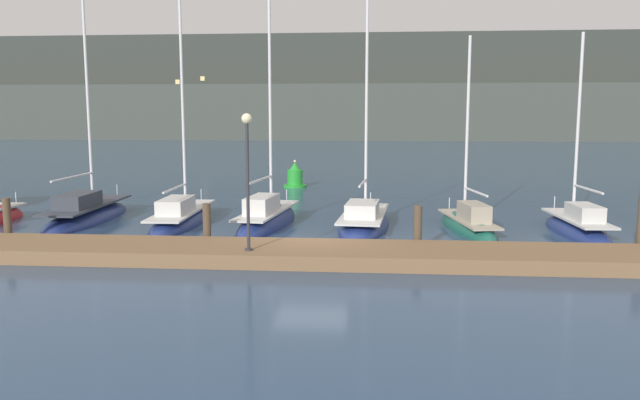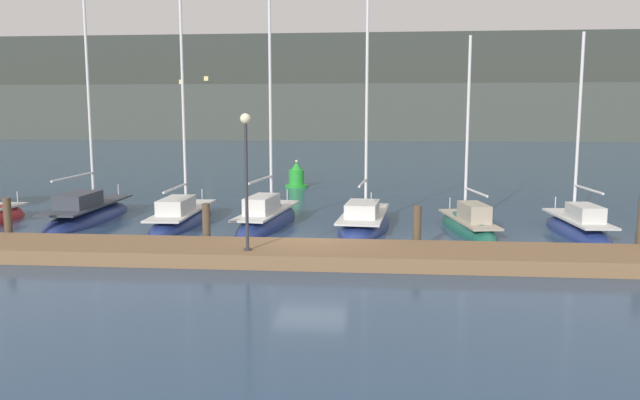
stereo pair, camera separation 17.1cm
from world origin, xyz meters
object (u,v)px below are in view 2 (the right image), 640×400
Objects in this scene: sailboat_berth_3 at (88,217)px; channel_buoy at (297,177)px; dock_lamppost at (246,160)px; sailboat_berth_4 at (182,220)px; sailboat_berth_7 at (468,227)px; sailboat_berth_5 at (268,223)px; sailboat_berth_8 at (578,231)px; sailboat_berth_6 at (364,224)px.

sailboat_berth_3 is 6.70× the size of channel_buoy.
dock_lamppost reaches higher than channel_buoy.
sailboat_berth_7 is (11.95, -0.62, -0.01)m from sailboat_berth_4.
sailboat_berth_4 is 5.78× the size of channel_buoy.
sailboat_berth_4 is at bearing -3.31° from sailboat_berth_3.
sailboat_berth_3 reaches higher than sailboat_berth_4.
dock_lamppost is at bearing -40.14° from sailboat_berth_3.
sailboat_berth_4 is 0.99× the size of sailboat_berth_5.
sailboat_berth_3 is 1.15× the size of sailboat_berth_5.
sailboat_berth_3 reaches higher than sailboat_berth_8.
sailboat_berth_4 is 1.20× the size of sailboat_berth_7.
sailboat_berth_3 reaches higher than channel_buoy.
sailboat_berth_5 is at bearing 178.57° from sailboat_berth_7.
sailboat_berth_3 is 16.29m from sailboat_berth_7.
sailboat_berth_3 is at bearing 139.86° from dock_lamppost.
sailboat_berth_7 is (4.18, -0.31, 0.01)m from sailboat_berth_6.
sailboat_berth_8 is at bearing -5.31° from sailboat_berth_6.
sailboat_berth_3 is 8.10m from sailboat_berth_5.
sailboat_berth_4 is 16.09m from sailboat_berth_8.
sailboat_berth_5 is (3.77, -0.41, -0.01)m from sailboat_berth_4.
dock_lamppost is at bearing -153.17° from sailboat_berth_8.
sailboat_berth_7 reaches higher than channel_buoy.
sailboat_berth_7 is at bearing -58.06° from channel_buoy.
channel_buoy is 0.41× the size of dock_lamppost.
sailboat_berth_8 is at bearing -3.72° from sailboat_berth_3.
sailboat_berth_6 reaches higher than channel_buoy.
sailboat_berth_7 is at bearing -1.43° from sailboat_berth_5.
sailboat_berth_3 is 1.16× the size of sailboat_berth_4.
sailboat_berth_5 is 13.87m from channel_buoy.
sailboat_berth_6 is 8.17m from dock_lamppost.
channel_buoy is (-4.58, 13.74, 0.49)m from sailboat_berth_6.
sailboat_berth_3 is 4.32m from sailboat_berth_4.
sailboat_berth_3 is 12.09m from sailboat_berth_6.
sailboat_berth_5 is 4.01m from sailboat_berth_6.
dock_lamppost is (4.31, -7.02, 3.11)m from sailboat_berth_4.
sailboat_berth_3 reaches higher than sailboat_berth_5.
sailboat_berth_4 is 1.21× the size of sailboat_berth_8.
sailboat_berth_6 is 4.19m from sailboat_berth_7.
sailboat_berth_3 is 15.18m from channel_buoy.
sailboat_berth_8 is 13.52m from dock_lamppost.
sailboat_berth_3 is 2.76× the size of dock_lamppost.
sailboat_berth_4 reaches higher than sailboat_berth_7.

